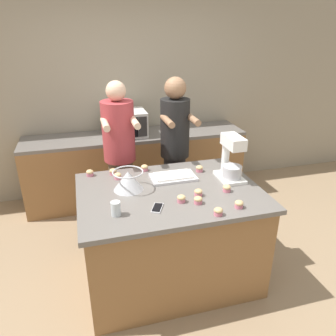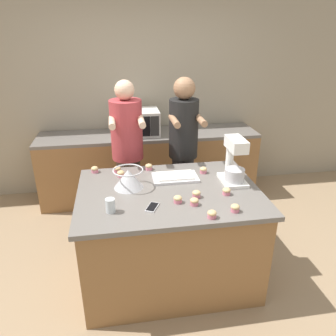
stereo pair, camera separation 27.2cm
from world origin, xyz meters
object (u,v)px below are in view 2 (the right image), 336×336
Objects in this scene: cupcake_5 at (117,169)px; stand_mixer at (234,163)px; cupcake_9 at (212,214)px; cupcake_6 at (196,194)px; cell_phone at (152,207)px; microwave_oven at (138,122)px; cupcake_1 at (194,202)px; mixing_bowl at (128,178)px; cupcake_3 at (203,170)px; cupcake_0 at (227,191)px; person_left at (128,156)px; cupcake_10 at (178,199)px; baking_tray at (175,177)px; person_right at (183,152)px; drinking_glass at (110,206)px; cupcake_7 at (95,169)px; cupcake_8 at (235,208)px; cupcake_2 at (149,167)px; cupcake_4 at (121,174)px.

stand_mixer is at bearing -20.42° from cupcake_5.
cupcake_6 is at bearing 96.74° from cupcake_9.
microwave_oven is at bearing 88.65° from cell_phone.
cupcake_1 is 0.13m from cupcake_6.
cupcake_3 is (0.70, 0.19, -0.06)m from mixing_bowl.
person_left is at bearing 127.42° from cupcake_0.
microwave_oven is 1.83m from cupcake_10.
baking_tray is 6.06× the size of cupcake_0.
person_left is 25.26× the size of cupcake_3.
baking_tray is at bearing 60.93° from cell_phone.
drinking_glass is (-0.78, -1.11, 0.04)m from person_right.
person_left is 0.49m from cupcake_7.
microwave_oven is (0.17, 0.76, 0.15)m from person_left.
cupcake_8 is at bearing -14.05° from cell_phone.
mixing_bowl is 0.35m from cupcake_5.
cupcake_9 is 0.32m from cupcake_10.
person_left is 0.43m from cupcake_2.
person_left reaches higher than cupcake_1.
cupcake_8 is at bearing -57.61° from cupcake_2.
person_right is 1.00m from cupcake_6.
cupcake_6 and cupcake_8 have the same top height.
cupcake_2 is at bearing 63.52° from drinking_glass.
cupcake_9 is at bearing -45.66° from mixing_bowl.
drinking_glass is at bearing 164.65° from cupcake_9.
cupcake_1 is (-0.30, -0.12, 0.00)m from cupcake_0.
cupcake_3 and cupcake_10 have the same top height.
cupcake_8 reaches higher than baking_tray.
cupcake_4 is (-0.22, 0.60, 0.02)m from cell_phone.
cupcake_6 is at bearing -26.49° from mixing_bowl.
mixing_bowl reaches higher than cupcake_7.
cupcake_9 is (-0.06, -1.31, 0.01)m from person_right.
cupcake_0 is 1.00× the size of cupcake_10.
cupcake_4 is at bearing 165.40° from baking_tray.
cupcake_7 is 1.00× the size of cupcake_8.
microwave_oven reaches higher than cupcake_6.
cupcake_3 is at bearing 16.70° from baking_tray.
baking_tray is 3.72× the size of drinking_glass.
mixing_bowl is at bearing -92.16° from person_left.
cell_phone is at bearing -119.07° from baking_tray.
drinking_glass is 0.94m from cupcake_0.
stand_mixer is 0.91m from mixing_bowl.
person_right is at bearing 99.10° from cupcake_0.
cupcake_4 is 1.00× the size of cupcake_7.
cupcake_7 is at bearing 133.97° from cupcake_10.
cupcake_4 is at bearing -74.32° from cupcake_5.
person_left reaches higher than cupcake_6.
person_right is at bearing 96.17° from cupcake_8.
mixing_bowl is 2.39× the size of drinking_glass.
microwave_oven is 1.15m from cupcake_2.
microwave_oven is 7.71× the size of cupcake_4.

